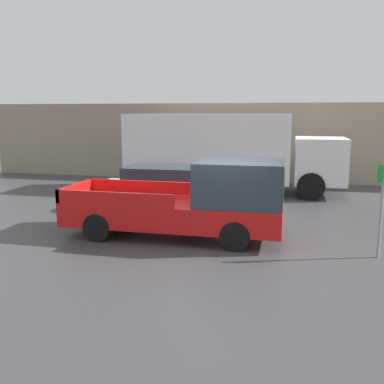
# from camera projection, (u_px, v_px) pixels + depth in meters

# --- Properties ---
(ground_plane) EXTENTS (60.00, 60.00, 0.00)m
(ground_plane) POSITION_uv_depth(u_px,v_px,m) (217.00, 243.00, 10.96)
(ground_plane) COLOR #3D3D3F
(building_wall) EXTENTS (28.00, 0.15, 3.75)m
(building_wall) POSITION_uv_depth(u_px,v_px,m) (254.00, 143.00, 20.55)
(building_wall) COLOR gray
(building_wall) RESTS_ON ground
(pickup_truck) EXTENTS (5.79, 2.02, 2.09)m
(pickup_truck) POSITION_uv_depth(u_px,v_px,m) (195.00, 202.00, 11.32)
(pickup_truck) COLOR red
(pickup_truck) RESTS_ON ground
(car) EXTENTS (4.46, 2.00, 1.47)m
(car) POSITION_uv_depth(u_px,v_px,m) (160.00, 187.00, 14.95)
(car) COLOR silver
(car) RESTS_ON ground
(delivery_truck) EXTENTS (8.97, 2.49, 3.24)m
(delivery_truck) POSITION_uv_depth(u_px,v_px,m) (225.00, 150.00, 17.94)
(delivery_truck) COLOR white
(delivery_truck) RESTS_ON ground
(parking_sign) EXTENTS (0.30, 0.07, 2.26)m
(parking_sign) POSITION_uv_depth(u_px,v_px,m) (382.00, 204.00, 9.65)
(parking_sign) COLOR gray
(parking_sign) RESTS_ON ground
(newspaper_box) EXTENTS (0.45, 0.40, 1.03)m
(newspaper_box) POSITION_uv_depth(u_px,v_px,m) (197.00, 170.00, 21.09)
(newspaper_box) COLOR gold
(newspaper_box) RESTS_ON ground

